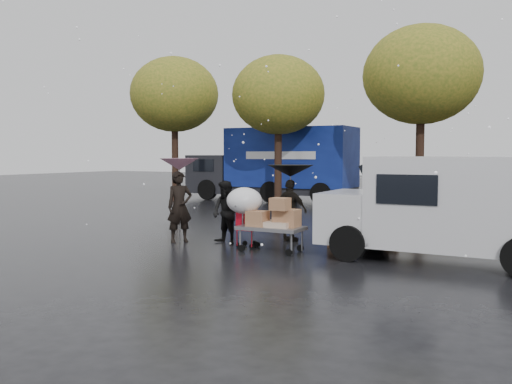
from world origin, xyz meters
The scene contains 14 objects.
ground centered at (0.00, 0.00, 0.00)m, with size 90.00×90.00×0.00m, color black.
person_pink centered at (-1.50, -0.03, 0.91)m, with size 0.66×0.43×1.81m, color black.
person_middle centered at (-0.34, 0.34, 0.79)m, with size 0.77×0.60×1.59m, color black.
person_black centered at (0.95, 1.41, 0.80)m, with size 0.94×0.39×1.61m, color black.
umbrella_pink centered at (-1.50, -0.03, 1.99)m, with size 0.99×0.99×2.15m.
umbrella_black centered at (0.95, 1.41, 1.82)m, with size 1.19×1.19×1.98m.
vendor_cart centered at (1.24, -0.15, 0.73)m, with size 1.52×0.80×1.27m.
shopping_cart centered at (0.42, -0.04, 1.06)m, with size 0.84×0.84×1.46m.
white_van centered at (4.90, 0.58, 1.16)m, with size 4.91×2.18×2.20m.
blue_truck centered at (-4.79, 12.39, 1.76)m, with size 8.30×2.60×3.50m.
box_ground_near centered at (2.33, 1.20, 0.25)m, with size 0.55×0.44×0.49m, color brown.
box_ground_far centered at (3.30, 2.20, 0.17)m, with size 0.43×0.34×0.34m, color brown.
yellow_taxi centered at (1.93, 12.10, 0.68)m, with size 1.61×4.00×1.36m, color yellow.
tree_row centered at (-0.47, 10.00, 5.02)m, with size 21.60×4.40×7.12m.
Camera 1 is at (6.65, -11.26, 2.25)m, focal length 38.00 mm.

